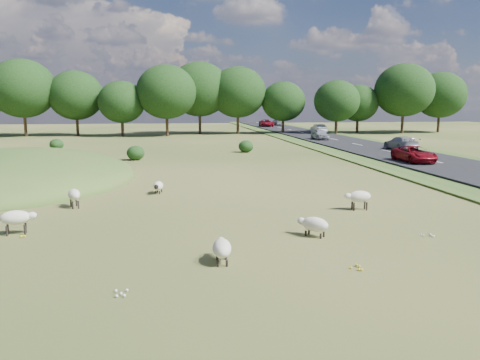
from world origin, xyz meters
The scene contains 17 objects.
ground centered at (0.00, 20.00, 0.00)m, with size 160.00×160.00×0.00m, color #2D4916.
mound centered at (-12.00, 12.00, 0.00)m, with size 16.00×20.00×4.00m, color #33561E.
road centered at (20.00, 30.00, 0.12)m, with size 8.00×150.00×0.25m, color black.
treeline centered at (-1.06, 55.44, 6.57)m, with size 96.28×14.66×11.70m.
shrubs centered at (-3.85, 27.11, 0.62)m, with size 21.34×12.11×1.28m.
sheep_0 centered at (-0.03, -5.87, 0.49)m, with size 0.65×1.35×0.77m.
sheep_1 centered at (-7.44, -1.51, 0.66)m, with size 1.35×0.74×0.95m.
sheep_2 centered at (3.73, -3.41, 0.47)m, with size 1.21×1.19×0.75m.
sheep_3 centered at (-6.22, 3.06, 0.64)m, with size 0.87×1.32×0.91m.
sheep_4 centered at (-2.30, 6.11, 0.43)m, with size 0.68×1.21×0.67m.
sheep_5 centered at (7.15, 0.55, 0.65)m, with size 1.29×0.61×0.93m.
car_1 centered at (18.10, 75.61, 0.98)m, with size 2.41×5.23×1.45m, color maroon.
car_2 centered at (21.90, 52.59, 0.97)m, with size 1.52×4.35×1.43m, color #B7BABF.
car_3 centered at (18.10, 15.57, 0.89)m, with size 2.12×4.61×1.28m, color maroon.
car_4 centered at (21.90, 25.21, 0.94)m, with size 1.95×4.79×1.39m, color #9A9CA1.
car_5 centered at (18.10, 40.15, 0.94)m, with size 1.64×4.06×1.39m, color #9E9FA5.
car_6 centered at (21.90, 81.50, 0.97)m, with size 2.01×4.94×1.43m, color #9B9FA3.
Camera 1 is at (-1.53, -19.93, 4.97)m, focal length 35.00 mm.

